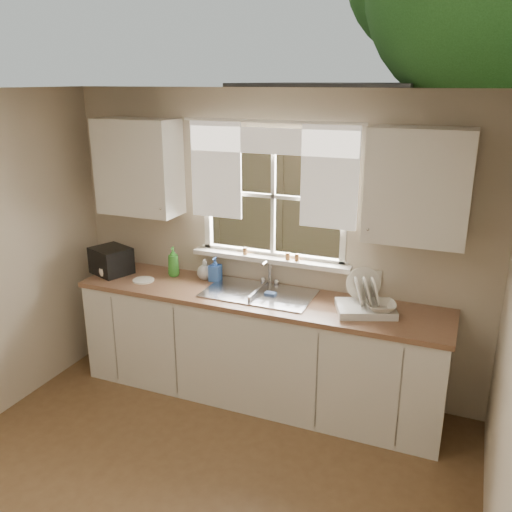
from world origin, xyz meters
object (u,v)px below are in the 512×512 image
at_px(dish_rack, 366,303).
at_px(soap_bottle_a, 173,262).
at_px(cup, 106,272).
at_px(black_appliance, 111,260).

bearing_deg(dish_rack, soap_bottle_a, 175.53).
relative_size(soap_bottle_a, cup, 2.36).
distance_m(dish_rack, cup, 2.25).
distance_m(dish_rack, soap_bottle_a, 1.72).
distance_m(soap_bottle_a, black_appliance, 0.57).
xyz_separation_m(soap_bottle_a, cup, (-0.53, -0.26, -0.09)).
xyz_separation_m(soap_bottle_a, black_appliance, (-0.55, -0.15, -0.01)).
bearing_deg(black_appliance, soap_bottle_a, 36.43).
xyz_separation_m(dish_rack, black_appliance, (-2.26, -0.02, 0.05)).
xyz_separation_m(dish_rack, cup, (-2.25, -0.12, -0.02)).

